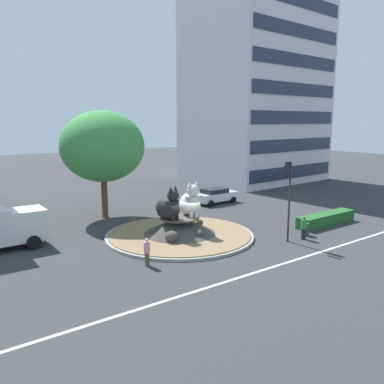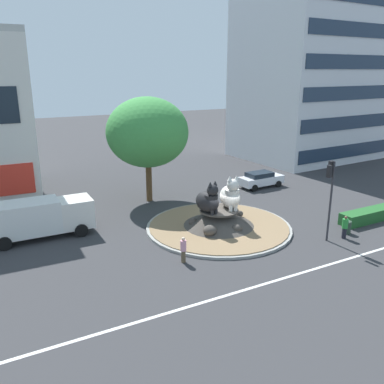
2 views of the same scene
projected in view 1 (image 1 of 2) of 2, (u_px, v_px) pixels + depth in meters
The scene contains 13 objects.
ground_plane at pixel (180, 236), 28.07m from camera, with size 160.00×160.00×0.00m, color #333335.
lane_centreline at pixel (262, 270), 21.71m from camera, with size 112.00×0.20×0.01m, color silver.
roundabout_island at pixel (180, 229), 27.96m from camera, with size 10.48×10.48×1.43m.
cat_statue_black at pixel (169, 207), 27.07m from camera, with size 1.63×2.47×2.33m.
cat_statue_white at pixel (191, 203), 28.16m from camera, with size 2.11×2.56×2.53m.
traffic_light_mast at pixel (288, 184), 26.18m from camera, with size 0.71×0.59×5.43m.
office_tower at pixel (257, 79), 52.88m from camera, with size 17.85×13.98×27.18m.
clipped_hedge_strip at pixel (326, 219), 31.20m from camera, with size 5.94×1.20×0.90m, color #235B28.
broadleaf_tree_behind_island at pixel (103, 147), 32.59m from camera, with size 6.92×6.92×8.96m.
pedestrian_green_shirt at pixel (304, 227), 27.27m from camera, with size 0.40×0.40×1.61m.
pedestrian_pink_shirt at pixel (147, 251), 22.27m from camera, with size 0.36×0.36×1.62m.
hatchback_near_shophouse at pixel (216, 195), 39.14m from camera, with size 4.49×2.09×1.51m.
litter_bin at pixel (305, 229), 28.28m from camera, with size 0.56×0.56×0.90m.
Camera 1 is at (-15.29, -22.34, 8.12)m, focal length 36.94 mm.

